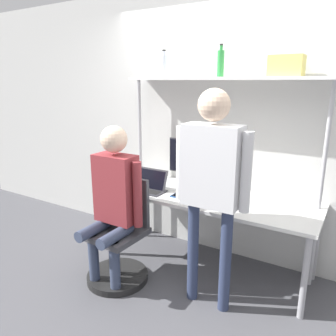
{
  "coord_description": "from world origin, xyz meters",
  "views": [
    {
      "loc": [
        1.17,
        -2.3,
        1.78
      ],
      "look_at": [
        -0.18,
        -0.06,
        1.08
      ],
      "focal_mm": 35.0,
      "sensor_mm": 36.0,
      "label": 1
    }
  ],
  "objects": [
    {
      "name": "storage_box",
      "position": [
        0.56,
        0.58,
        1.9
      ],
      "size": [
        0.27,
        0.19,
        0.17
      ],
      "color": "#DBCC66",
      "rests_on": "shelf_unit"
    },
    {
      "name": "monitor",
      "position": [
        -0.32,
        0.62,
        1.0
      ],
      "size": [
        0.5,
        0.18,
        0.47
      ],
      "color": "#333338",
      "rests_on": "desk"
    },
    {
      "name": "cell_phone",
      "position": [
        -0.27,
        0.25,
        0.74
      ],
      "size": [
        0.07,
        0.15,
        0.01
      ],
      "color": "#264C8C",
      "rests_on": "desk"
    },
    {
      "name": "person_standing",
      "position": [
        0.24,
        -0.13,
        1.12
      ],
      "size": [
        0.6,
        0.23,
        1.74
      ],
      "color": "#2D3856",
      "rests_on": "ground_plane"
    },
    {
      "name": "office_chair",
      "position": [
        -0.6,
        -0.22,
        0.29
      ],
      "size": [
        0.56,
        0.56,
        0.94
      ],
      "color": "black",
      "rests_on": "ground_plane"
    },
    {
      "name": "shelf_unit",
      "position": [
        0.0,
        0.58,
        1.59
      ],
      "size": [
        1.89,
        0.31,
        1.82
      ],
      "color": "white",
      "rests_on": "ground_plane"
    },
    {
      "name": "bottle_green",
      "position": [
        -0.01,
        0.58,
        1.94
      ],
      "size": [
        0.06,
        0.06,
        0.28
      ],
      "color": "#2D8C3F",
      "rests_on": "shelf_unit"
    },
    {
      "name": "bottle_clear",
      "position": [
        -0.61,
        0.58,
        1.93
      ],
      "size": [
        0.07,
        0.07,
        0.26
      ],
      "color": "silver",
      "rests_on": "shelf_unit"
    },
    {
      "name": "laptop",
      "position": [
        -0.57,
        0.24,
        0.79
      ],
      "size": [
        0.33,
        0.21,
        0.21
      ],
      "color": "#333338",
      "rests_on": "desk"
    },
    {
      "name": "wall_back",
      "position": [
        0.0,
        0.77,
        1.35
      ],
      "size": [
        8.0,
        0.06,
        2.7
      ],
      "color": "silver",
      "rests_on": "ground_plane"
    },
    {
      "name": "ground_plane",
      "position": [
        0.0,
        0.0,
        0.0
      ],
      "size": [
        12.0,
        12.0,
        0.0
      ],
      "primitive_type": "plane",
      "color": "#4C4C51"
    },
    {
      "name": "person_seated",
      "position": [
        -0.61,
        -0.27,
        0.85
      ],
      "size": [
        0.54,
        0.47,
        1.43
      ],
      "color": "#38425B",
      "rests_on": "ground_plane"
    },
    {
      "name": "desk",
      "position": [
        0.0,
        0.38,
        0.67
      ],
      "size": [
        1.99,
        0.72,
        0.73
      ],
      "color": "silver",
      "rests_on": "ground_plane"
    }
  ]
}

